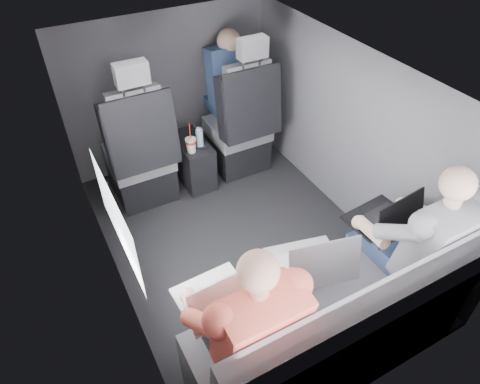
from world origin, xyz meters
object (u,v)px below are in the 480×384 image
water_bottle (200,138)px  soda_cup (191,145)px  front_seat_left (141,159)px  passenger_rear_right (414,242)px  front_seat_right (241,130)px  laptop_white (216,296)px  center_console (193,161)px  passenger_front_right (229,80)px  rear_bench (335,329)px  laptop_black (385,218)px  passenger_rear_left (244,323)px  laptop_silver (311,261)px

water_bottle → soda_cup: bearing=-155.7°
front_seat_left → passenger_rear_right: bearing=-60.4°
front_seat_right → laptop_white: size_ratio=3.47×
front_seat_left → center_console: front_seat_left is taller
water_bottle → laptop_white: (-0.61, -1.56, 0.16)m
center_console → passenger_front_right: size_ratio=0.64×
front_seat_left → front_seat_right: 0.90m
center_console → passenger_front_right: bearing=24.4°
rear_bench → center_console: bearing=90.0°
laptop_black → water_bottle: bearing=108.6°
laptop_black → passenger_front_right: size_ratio=0.52×
rear_bench → laptop_black: 0.71m
laptop_white → passenger_rear_left: size_ratio=0.31×
rear_bench → laptop_black: bearing=28.9°
soda_cup → front_seat_left: bearing=165.6°
front_seat_left → rear_bench: (0.45, -1.90, -0.09)m
front_seat_left → laptop_black: size_ratio=3.23×
front_seat_left → passenger_front_right: (0.93, 0.26, 0.34)m
laptop_silver → laptop_black: (0.59, 0.06, -0.00)m
water_bottle → laptop_silver: 1.61m
laptop_white → center_console: bearing=71.1°
passenger_rear_right → passenger_front_right: 2.07m
laptop_silver → laptop_white: bearing=175.5°
passenger_front_right → soda_cup: bearing=-146.3°
soda_cup → passenger_front_right: (0.54, 0.36, 0.28)m
laptop_black → rear_bench: bearing=-151.1°
front_seat_right → laptop_black: bearing=-86.2°
laptop_white → rear_bench: bearing=-26.5°
rear_bench → passenger_front_right: size_ratio=2.12×
laptop_black → passenger_rear_left: size_ratio=0.33×
passenger_rear_right → front_seat_left: bearing=119.6°
front_seat_right → soda_cup: front_seat_right is taller
water_bottle → laptop_black: 1.63m
front_seat_left → passenger_rear_left: front_seat_left is taller
front_seat_right → passenger_rear_left: 2.06m
front_seat_right → passenger_front_right: front_seat_right is taller
front_seat_right → passenger_front_right: 0.43m
center_console → passenger_rear_right: size_ratio=0.40×
water_bottle → laptop_white: bearing=-111.3°
laptop_black → passenger_front_right: (-0.08, 1.85, 0.11)m
soda_cup → water_bottle: bearing=24.3°
center_console → soda_cup: soda_cup is taller
laptop_silver → water_bottle: bearing=87.6°
passenger_front_right → laptop_white: bearing=-119.2°
center_console → soda_cup: (-0.06, -0.14, 0.27)m
front_seat_left → center_console: bearing=5.1°
front_seat_right → passenger_rear_right: (0.13, -1.81, 0.22)m
laptop_white → passenger_front_right: (1.05, 1.88, 0.11)m
passenger_rear_left → passenger_front_right: (1.00, 2.06, 0.13)m
passenger_rear_right → laptop_black: bearing=95.9°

